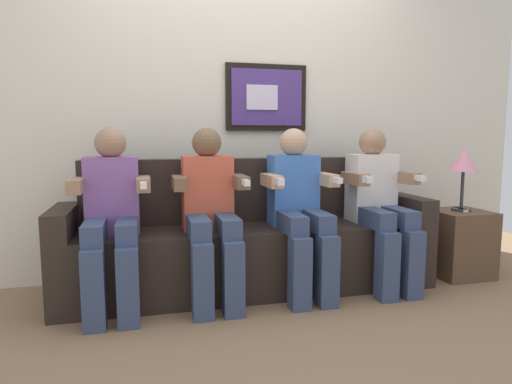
# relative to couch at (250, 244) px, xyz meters

# --- Properties ---
(ground_plane) EXTENTS (6.40, 6.40, 0.00)m
(ground_plane) POSITION_rel_couch_xyz_m (0.00, -0.33, -0.31)
(ground_plane) COLOR #8C6B4C
(back_wall_assembly) EXTENTS (4.92, 0.10, 2.60)m
(back_wall_assembly) POSITION_rel_couch_xyz_m (0.01, 0.44, 0.99)
(back_wall_assembly) COLOR silver
(back_wall_assembly) RESTS_ON ground_plane
(couch) EXTENTS (2.52, 0.58, 0.90)m
(couch) POSITION_rel_couch_xyz_m (0.00, 0.00, 0.00)
(couch) COLOR #2D231E
(couch) RESTS_ON ground_plane
(person_leftmost) EXTENTS (0.46, 0.56, 1.11)m
(person_leftmost) POSITION_rel_couch_xyz_m (-0.89, -0.17, 0.29)
(person_leftmost) COLOR #8C59A5
(person_leftmost) RESTS_ON ground_plane
(person_left_center) EXTENTS (0.46, 0.56, 1.11)m
(person_left_center) POSITION_rel_couch_xyz_m (-0.30, -0.17, 0.29)
(person_left_center) COLOR #D8593F
(person_left_center) RESTS_ON ground_plane
(person_right_center) EXTENTS (0.46, 0.56, 1.11)m
(person_right_center) POSITION_rel_couch_xyz_m (0.30, -0.17, 0.29)
(person_right_center) COLOR #3F72CC
(person_right_center) RESTS_ON ground_plane
(person_rightmost) EXTENTS (0.46, 0.56, 1.11)m
(person_rightmost) POSITION_rel_couch_xyz_m (0.89, -0.17, 0.29)
(person_rightmost) COLOR white
(person_rightmost) RESTS_ON ground_plane
(side_table_right) EXTENTS (0.40, 0.40, 0.50)m
(side_table_right) POSITION_rel_couch_xyz_m (1.61, -0.11, -0.06)
(side_table_right) COLOR brown
(side_table_right) RESTS_ON ground_plane
(table_lamp) EXTENTS (0.22, 0.22, 0.46)m
(table_lamp) POSITION_rel_couch_xyz_m (1.61, -0.11, 0.55)
(table_lamp) COLOR #333338
(table_lamp) RESTS_ON side_table_right
(spare_remote_on_table) EXTENTS (0.04, 0.13, 0.02)m
(spare_remote_on_table) POSITION_rel_couch_xyz_m (1.60, -0.12, 0.20)
(spare_remote_on_table) COLOR white
(spare_remote_on_table) RESTS_ON side_table_right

